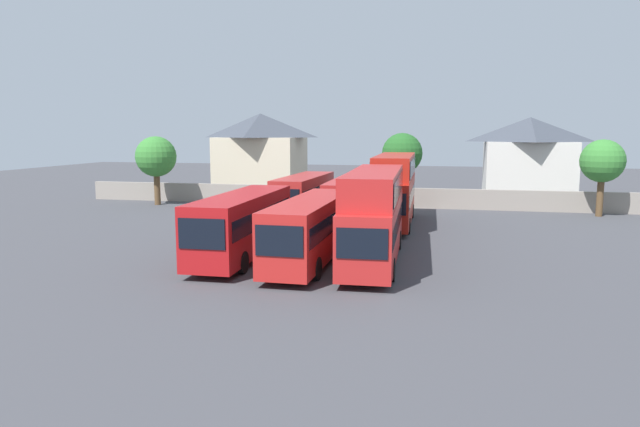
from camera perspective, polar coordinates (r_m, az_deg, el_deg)
ground at (r=48.04m, az=3.90°, el=-0.06°), size 140.00×140.00×0.00m
depot_boundary_wall at (r=52.86m, az=4.74°, el=1.67°), size 56.00×0.50×1.80m
bus_1 at (r=31.40m, az=-7.75°, el=-0.83°), size 2.79×11.18×3.49m
bus_2 at (r=29.95m, az=-0.90°, el=-1.31°), size 2.60×11.42×3.36m
bus_3 at (r=30.02m, az=5.43°, el=0.25°), size 3.01×12.05×4.85m
bus_4 at (r=43.46m, az=-1.60°, el=1.77°), size 2.65×10.24×3.54m
bus_5 at (r=42.71m, az=3.13°, el=1.54°), size 2.78×11.39×3.39m
bus_6 at (r=42.49m, az=7.44°, el=2.76°), size 2.93×11.96×5.16m
house_terrace_left at (r=63.51m, az=-5.93°, el=6.00°), size 9.20×7.79×8.82m
house_terrace_centre at (r=60.89m, az=20.09°, el=5.19°), size 8.82×6.72×8.28m
tree_left_of_lot at (r=55.88m, az=-16.05°, el=5.42°), size 3.78×3.78×6.44m
tree_behind_wall at (r=51.55m, az=26.35°, el=4.66°), size 3.47×3.47×6.25m
tree_right_of_lot at (r=54.74m, az=8.19°, el=5.90°), size 3.82×3.82×6.74m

